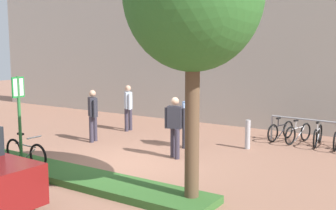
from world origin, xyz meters
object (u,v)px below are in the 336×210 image
object	(u,v)px
parking_sign_post	(19,108)
bollard_steel	(248,134)
person_casual_tan	(189,117)
person_suited_navy	(93,112)
bike_rack_cluster	(328,136)
person_suited_dark	(175,123)
person_shirt_blue	(128,105)
bike_at_sign	(26,153)

from	to	relation	value
parking_sign_post	bollard_steel	bearing A→B (deg)	50.19
person_casual_tan	person_suited_navy	xyz separation A→B (m)	(-3.11, -0.94, 0.00)
bike_rack_cluster	person_suited_dark	bearing A→B (deg)	-131.63
bollard_steel	person_suited_dark	world-z (taller)	person_suited_dark
person_casual_tan	person_shirt_blue	world-z (taller)	same
bollard_steel	person_casual_tan	world-z (taller)	person_casual_tan
person_casual_tan	person_suited_dark	xyz separation A→B (m)	(0.24, -1.20, 0.00)
bike_rack_cluster	person_shirt_blue	distance (m)	7.01
person_suited_dark	parking_sign_post	bearing A→B (deg)	-134.72
person_shirt_blue	parking_sign_post	bearing A→B (deg)	-82.80
bike_at_sign	bollard_steel	bearing A→B (deg)	49.79
person_casual_tan	person_suited_navy	world-z (taller)	same
bollard_steel	person_suited_dark	xyz separation A→B (m)	(-1.30, -2.11, 0.53)
bollard_steel	person_suited_navy	size ratio (longest dim) A/B	0.52
person_suited_dark	person_suited_navy	bearing A→B (deg)	175.49
person_shirt_blue	person_suited_navy	distance (m)	2.09
person_shirt_blue	person_suited_dark	xyz separation A→B (m)	(3.54, -2.35, 0.00)
bike_at_sign	person_casual_tan	size ratio (longest dim) A/B	0.98
parking_sign_post	person_suited_dark	distance (m)	4.13
bike_at_sign	bike_rack_cluster	xyz separation A→B (m)	(6.15, 6.51, -0.00)
bike_rack_cluster	person_suited_dark	size ratio (longest dim) A/B	2.18
person_casual_tan	person_suited_navy	size ratio (longest dim) A/B	1.00
bike_rack_cluster	person_suited_dark	world-z (taller)	person_suited_dark
person_casual_tan	person_shirt_blue	xyz separation A→B (m)	(-3.30, 1.15, 0.00)
person_suited_dark	bike_rack_cluster	bearing A→B (deg)	48.37
person_suited_dark	person_suited_navy	distance (m)	3.37
parking_sign_post	person_casual_tan	size ratio (longest dim) A/B	1.37
bike_at_sign	bike_rack_cluster	size ratio (longest dim) A/B	0.45
bollard_steel	person_shirt_blue	distance (m)	4.88
person_suited_dark	bike_at_sign	bearing A→B (deg)	-135.50
person_casual_tan	person_suited_dark	distance (m)	1.23
bike_at_sign	person_shirt_blue	xyz separation A→B (m)	(-0.70, 5.14, 0.63)
person_casual_tan	bike_at_sign	bearing A→B (deg)	-123.05
parking_sign_post	person_shirt_blue	bearing A→B (deg)	97.20
bollard_steel	person_suited_navy	xyz separation A→B (m)	(-4.66, -1.84, 0.53)
parking_sign_post	person_suited_navy	xyz separation A→B (m)	(-0.48, 3.17, -0.56)
bike_at_sign	bike_rack_cluster	distance (m)	8.95
bollard_steel	person_shirt_blue	size ratio (longest dim) A/B	0.52
person_casual_tan	person_shirt_blue	distance (m)	3.49
parking_sign_post	bike_at_sign	distance (m)	1.20
bike_rack_cluster	person_casual_tan	distance (m)	4.40
bike_rack_cluster	person_casual_tan	size ratio (longest dim) A/B	2.18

